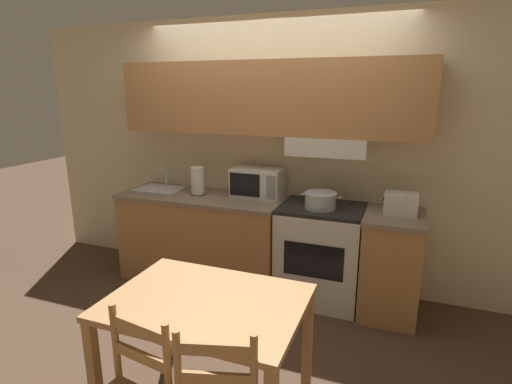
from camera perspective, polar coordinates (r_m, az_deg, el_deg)
ground_plane at (r=4.28m, az=2.05°, el=-11.70°), size 16.00×16.00×0.00m
wall_back at (r=3.79m, az=2.18°, el=8.94°), size 5.23×0.38×2.55m
lower_counter_main at (r=4.06m, az=-7.54°, el=-6.45°), size 1.63×0.64×0.89m
lower_counter_right_stub at (r=3.63m, az=18.68°, el=-9.73°), size 0.48×0.64×0.89m
stove_range at (r=3.70m, az=9.14°, el=-8.65°), size 0.73×0.59×0.89m
cooking_pot at (r=3.48m, az=9.19°, el=-1.13°), size 0.36×0.28×0.14m
microwave at (r=3.81m, az=0.22°, el=1.40°), size 0.48×0.29×0.28m
toaster at (r=3.48m, az=19.98°, el=-1.57°), size 0.27×0.19×0.18m
sink_basin at (r=4.17m, az=-13.59°, el=0.43°), size 0.46×0.34×0.23m
paper_towel_roll at (r=3.92m, az=-8.35°, el=1.56°), size 0.14×0.14×0.27m
dining_table at (r=2.39m, az=-7.09°, el=-17.05°), size 1.10×0.79×0.74m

